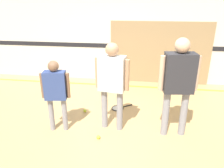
% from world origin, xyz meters
% --- Properties ---
extents(ground_plane, '(16.00, 16.00, 0.00)m').
position_xyz_m(ground_plane, '(0.00, 0.00, 0.00)').
color(ground_plane, tan).
extents(wall_back, '(16.00, 0.07, 3.20)m').
position_xyz_m(wall_back, '(0.00, 2.73, 1.60)').
color(wall_back, silver).
rests_on(wall_back, ground_plane).
extents(wall_panel, '(2.74, 0.05, 1.72)m').
position_xyz_m(wall_panel, '(1.01, 2.67, 0.86)').
color(wall_panel, '#9E7F56').
rests_on(wall_panel, ground_plane).
extents(floor_stripe, '(14.40, 0.10, 0.01)m').
position_xyz_m(floor_stripe, '(0.00, 2.24, 0.00)').
color(floor_stripe, yellow).
rests_on(floor_stripe, ground_plane).
extents(person_instructor, '(0.60, 0.31, 1.60)m').
position_xyz_m(person_instructor, '(0.04, 0.08, 0.99)').
color(person_instructor, gray).
rests_on(person_instructor, ground_plane).
extents(person_student_left, '(0.49, 0.26, 1.32)m').
position_xyz_m(person_student_left, '(-0.92, -0.11, 0.81)').
color(person_student_left, gray).
rests_on(person_student_left, ground_plane).
extents(person_student_right, '(0.65, 0.33, 1.72)m').
position_xyz_m(person_student_right, '(1.14, 0.04, 1.06)').
color(person_student_right, gray).
rests_on(person_student_right, ground_plane).
extents(racket_spare_on_floor, '(0.49, 0.42, 0.03)m').
position_xyz_m(racket_spare_on_floor, '(0.07, 0.87, 0.01)').
color(racket_spare_on_floor, '#28282D').
rests_on(racket_spare_on_floor, ground_plane).
extents(tennis_ball_near_instructor, '(0.07, 0.07, 0.07)m').
position_xyz_m(tennis_ball_near_instructor, '(-0.15, -0.31, 0.03)').
color(tennis_ball_near_instructor, '#CCE038').
rests_on(tennis_ball_near_instructor, ground_plane).
extents(tennis_ball_by_spare_racket, '(0.07, 0.07, 0.07)m').
position_xyz_m(tennis_ball_by_spare_racket, '(0.14, 0.91, 0.03)').
color(tennis_ball_by_spare_racket, '#CCE038').
rests_on(tennis_ball_by_spare_racket, ground_plane).
extents(tennis_ball_stray_left, '(0.07, 0.07, 0.07)m').
position_xyz_m(tennis_ball_stray_left, '(-0.62, 0.60, 0.03)').
color(tennis_ball_stray_left, '#CCE038').
rests_on(tennis_ball_stray_left, ground_plane).
extents(tennis_ball_stray_right, '(0.07, 0.07, 0.07)m').
position_xyz_m(tennis_ball_stray_right, '(1.53, 1.16, 0.03)').
color(tennis_ball_stray_right, '#CCE038').
rests_on(tennis_ball_stray_right, ground_plane).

